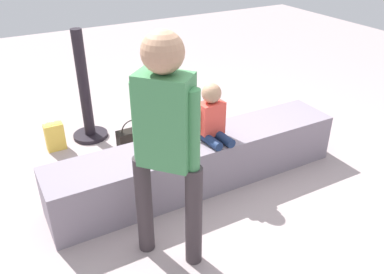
# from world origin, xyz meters

# --- Properties ---
(ground_plane) EXTENTS (12.00, 12.00, 0.00)m
(ground_plane) POSITION_xyz_m (0.00, 0.00, 0.00)
(ground_plane) COLOR #A69394
(concrete_ledge) EXTENTS (2.59, 0.47, 0.44)m
(concrete_ledge) POSITION_xyz_m (0.00, 0.00, 0.22)
(concrete_ledge) COLOR gray
(concrete_ledge) RESTS_ON ground_plane
(child_seated) EXTENTS (0.28, 0.32, 0.48)m
(child_seated) POSITION_xyz_m (0.10, -0.03, 0.65)
(child_seated) COLOR navy
(child_seated) RESTS_ON concrete_ledge
(adult_standing) EXTENTS (0.36, 0.37, 1.57)m
(adult_standing) POSITION_xyz_m (-0.60, -0.63, 0.95)
(adult_standing) COLOR #372E32
(adult_standing) RESTS_ON ground_plane
(cake_plate) EXTENTS (0.22, 0.22, 0.07)m
(cake_plate) POSITION_xyz_m (-0.16, 0.01, 0.46)
(cake_plate) COLOR white
(cake_plate) RESTS_ON concrete_ledge
(gift_bag) EXTENTS (0.18, 0.10, 0.32)m
(gift_bag) POSITION_xyz_m (-0.98, 1.21, 0.14)
(gift_bag) COLOR gold
(gift_bag) RESTS_ON ground_plane
(railing_post) EXTENTS (0.36, 0.36, 1.16)m
(railing_post) POSITION_xyz_m (-0.60, 1.29, 0.44)
(railing_post) COLOR black
(railing_post) RESTS_ON ground_plane
(water_bottle_near_gift) EXTENTS (0.08, 0.08, 0.23)m
(water_bottle_near_gift) POSITION_xyz_m (0.68, 1.31, 0.11)
(water_bottle_near_gift) COLOR silver
(water_bottle_near_gift) RESTS_ON ground_plane
(water_bottle_far_side) EXTENTS (0.07, 0.07, 0.22)m
(water_bottle_far_side) POSITION_xyz_m (-0.64, 0.52, 0.10)
(water_bottle_far_side) COLOR silver
(water_bottle_far_side) RESTS_ON ground_plane
(party_cup_red) EXTENTS (0.09, 0.09, 0.10)m
(party_cup_red) POSITION_xyz_m (0.52, 0.91, 0.05)
(party_cup_red) COLOR red
(party_cup_red) RESTS_ON ground_plane
(cake_box_white) EXTENTS (0.37, 0.38, 0.12)m
(cake_box_white) POSITION_xyz_m (0.58, 0.56, 0.06)
(cake_box_white) COLOR white
(cake_box_white) RESTS_ON ground_plane
(handbag_black_leather) EXTENTS (0.31, 0.13, 0.35)m
(handbag_black_leather) POSITION_xyz_m (-0.30, 0.79, 0.13)
(handbag_black_leather) COLOR black
(handbag_black_leather) RESTS_ON ground_plane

